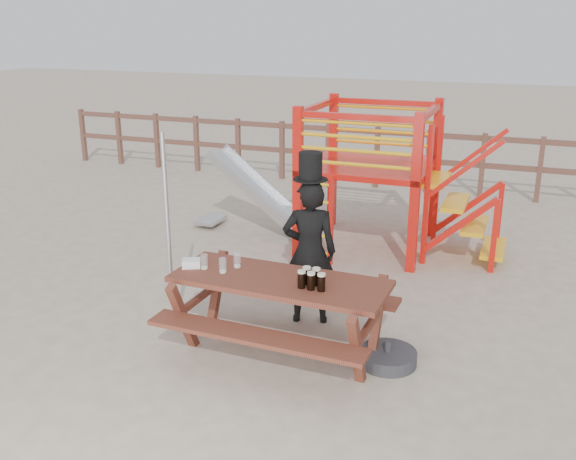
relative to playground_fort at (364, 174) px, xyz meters
name	(u,v)px	position (x,y,z in m)	size (l,w,h in m)	color
ground	(256,356)	(-0.12, -3.58, -1.07)	(60.00, 60.00, 0.00)	#C1AF96
back_fence	(402,152)	(-0.12, 3.42, -0.34)	(15.09, 0.09, 1.20)	brown
playground_fort	(364,174)	(0.00, 0.00, 0.00)	(4.71, 1.84, 2.10)	red
picnic_table	(280,307)	(0.08, -3.45, -0.56)	(2.13, 1.50, 0.81)	brown
man_with_hat	(310,248)	(0.10, -2.64, -0.22)	(0.68, 0.55, 1.89)	black
metal_pole	(168,236)	(-1.17, -3.40, 0.00)	(0.05, 0.05, 2.15)	#B2B2B7
parasol_base	(387,357)	(1.13, -3.26, -1.00)	(0.57, 0.57, 0.24)	#313135
paper_bag	(191,263)	(-0.86, -3.49, -0.22)	(0.18, 0.14, 0.08)	white
stout_pints	(311,279)	(0.43, -3.55, -0.17)	(0.27, 0.19, 0.17)	black
empty_glasses	(221,263)	(-0.55, -3.44, -0.19)	(0.36, 0.26, 0.15)	silver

